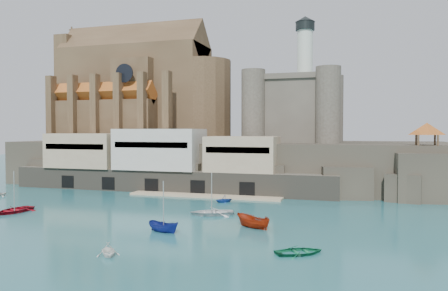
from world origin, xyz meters
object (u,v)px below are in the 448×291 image
boat_1 (108,255)px  boat_2 (164,232)px  castle_keep (295,106)px  church (141,94)px  pavilion (427,130)px  boat_0 (14,212)px

boat_1 → boat_2: 11.07m
castle_keep → church: bearing=178.9°
castle_keep → boat_2: 55.94m
pavilion → boat_1: (-36.20, -48.00, -12.73)m
boat_1 → boat_2: boat_2 is taller
church → castle_keep: church is taller
church → boat_1: 73.91m
church → boat_0: size_ratio=7.35×
castle_keep → pavilion: size_ratio=4.58×
pavilion → boat_1: pavilion is taller
pavilion → boat_2: size_ratio=1.40×
boat_2 → boat_0: bearing=95.2°
boat_2 → boat_1: bearing=-169.6°
castle_keep → boat_2: castle_keep is taller
castle_keep → pavilion: bearing=-30.2°
boat_1 → boat_2: size_ratio=0.69×
boat_1 → boat_2: bearing=46.5°
church → boat_2: 65.12m
pavilion → boat_1: 61.45m
church → boat_0: (3.25, -47.62, -22.13)m
castle_keep → boat_0: 62.41m
castle_keep → boat_2: (-9.22, -52.05, -18.31)m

